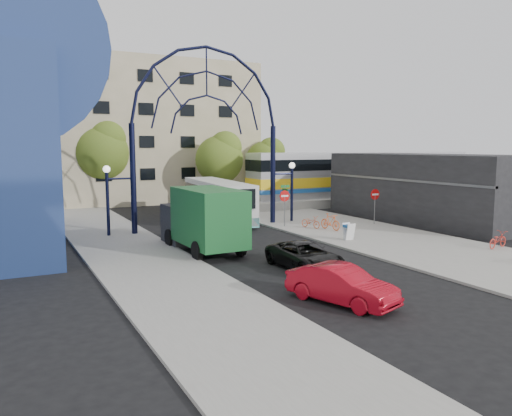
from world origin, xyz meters
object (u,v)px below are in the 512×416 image
red_sedan (341,285)px  tree_north_c (267,159)px  sandwich_board (349,229)px  bike_near_b (330,222)px  do_not_enter_sign (375,198)px  stop_sign (285,199)px  tree_north_b (102,150)px  train_car (365,173)px  bike_near_a (311,222)px  green_truck (202,219)px  gateway_arch (207,101)px  city_bus (218,200)px  bike_far_a (498,240)px  tree_north_a (221,157)px  black_suv (305,256)px  street_name_sign (285,196)px

red_sedan → tree_north_c: bearing=47.4°
sandwich_board → bike_near_b: 3.62m
do_not_enter_sign → tree_north_c: tree_north_c is taller
stop_sign → tree_north_b: 20.18m
sandwich_board → red_sedan: bearing=-129.1°
sandwich_board → train_car: (14.40, 16.02, 2.16)m
tree_north_b → bike_near_a: 22.20m
sandwich_board → green_truck: 8.73m
gateway_arch → sandwich_board: gateway_arch is taller
sandwich_board → bike_near_a: size_ratio=0.63×
city_bus → green_truck: size_ratio=1.62×
do_not_enter_sign → bike_near_a: (-4.94, 0.65, -1.44)m
gateway_arch → do_not_enter_sign: 13.43m
green_truck → red_sedan: 10.85m
stop_sign → bike_far_a: size_ratio=1.47×
tree_north_a → bike_near_a: bearing=-90.2°
stop_sign → green_truck: (-7.73, -4.43, -0.29)m
gateway_arch → train_car: 22.27m
do_not_enter_sign → gateway_arch: bearing=160.0°
train_car → bike_near_b: bearing=-136.4°
green_truck → black_suv: (2.68, -5.93, -1.09)m
train_car → tree_north_b: size_ratio=3.14×
green_truck → bike_near_a: size_ratio=4.37×
city_bus → green_truck: bearing=-111.6°
street_name_sign → tree_north_b: (-9.08, 17.33, 3.14)m
do_not_enter_sign → red_sedan: bearing=-134.3°
do_not_enter_sign → bike_far_a: (0.30, -9.61, -1.41)m
bike_far_a → bike_near_b: bearing=16.3°
train_car → green_truck: size_ratio=3.68×
stop_sign → sandwich_board: 6.20m
do_not_enter_sign → bike_near_b: do_not_enter_sign is taller
street_name_sign → red_sedan: (-7.05, -15.77, -1.45)m
gateway_arch → red_sedan: bearing=-96.1°
tree_north_b → city_bus: size_ratio=0.72×
city_bus → stop_sign: bearing=-58.6°
do_not_enter_sign → tree_north_b: size_ratio=0.31×
do_not_enter_sign → black_suv: do_not_enter_sign is taller
train_car → black_suv: bearing=-134.8°
do_not_enter_sign → bike_far_a: do_not_enter_sign is taller
gateway_arch → bike_near_a: 10.60m
train_car → bike_far_a: size_ratio=14.76×
tree_north_c → stop_sign: bearing=-114.7°
train_car → tree_north_c: (-7.88, 5.93, 1.37)m
tree_north_b → gateway_arch: bearing=-76.3°
gateway_arch → tree_north_c: (12.12, 13.93, -4.28)m
tree_north_a → red_sedan: tree_north_a is taller
do_not_enter_sign → street_name_sign: (-5.80, 2.60, 0.15)m
gateway_arch → green_truck: bearing=-114.5°
gateway_arch → do_not_enter_sign: gateway_arch is taller
bike_far_a → stop_sign: bearing=18.8°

